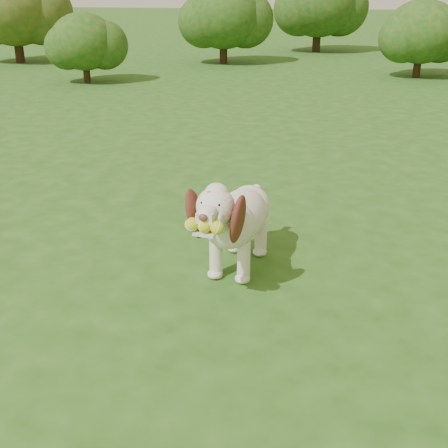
# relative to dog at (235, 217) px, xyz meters

# --- Properties ---
(ground) EXTENTS (80.00, 80.00, 0.00)m
(ground) POSITION_rel_dog_xyz_m (0.24, 0.36, -0.37)
(ground) COLOR #234915
(ground) RESTS_ON ground
(dog) EXTENTS (0.45, 1.07, 0.70)m
(dog) POSITION_rel_dog_xyz_m (0.00, 0.00, 0.00)
(dog) COLOR silver
(dog) RESTS_ON ground
(shrub_a) EXTENTS (1.18, 1.18, 1.23)m
(shrub_a) POSITION_rel_dog_xyz_m (-3.88, 6.77, 0.35)
(shrub_a) COLOR #382314
(shrub_a) RESTS_ON ground
(shrub_b) EXTENTS (1.70, 1.70, 1.76)m
(shrub_b) POSITION_rel_dog_xyz_m (-1.91, 9.86, 0.66)
(shrub_b) COLOR #382314
(shrub_b) RESTS_ON ground
(shrub_e) EXTENTS (1.95, 1.95, 2.02)m
(shrub_e) POSITION_rel_dog_xyz_m (-6.55, 9.18, 0.81)
(shrub_e) COLOR #382314
(shrub_e) RESTS_ON ground
(shrub_i) EXTENTS (1.99, 1.99, 2.07)m
(shrub_i) POSITION_rel_dog_xyz_m (0.09, 12.64, 0.84)
(shrub_i) COLOR #382314
(shrub_i) RESTS_ON ground
(shrub_c) EXTENTS (1.38, 1.38, 1.43)m
(shrub_c) POSITION_rel_dog_xyz_m (2.15, 8.53, 0.47)
(shrub_c) COLOR #382314
(shrub_c) RESTS_ON ground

